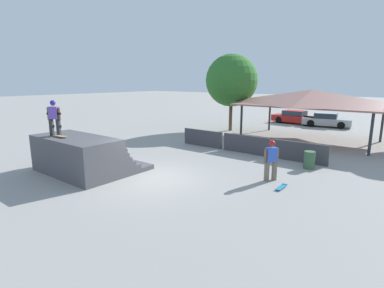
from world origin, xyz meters
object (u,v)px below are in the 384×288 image
bystander_walking (271,157)px  parked_car_silver (327,120)px  skateboard_on_deck (61,136)px  trash_bin (309,160)px  parked_car_red (295,117)px  skater_on_deck (54,116)px  tree_beside_pavilion (232,81)px  skateboard_on_ground (282,187)px

bystander_walking → parked_car_silver: bystander_walking is taller
skateboard_on_deck → bystander_walking: skateboard_on_deck is taller
trash_bin → parked_car_red: size_ratio=0.19×
skater_on_deck → tree_beside_pavilion: bearing=58.9°
bystander_walking → parked_car_red: bystander_walking is taller
parked_car_red → parked_car_silver: bearing=-0.3°
tree_beside_pavilion → trash_bin: tree_beside_pavilion is taller
skater_on_deck → bystander_walking: bearing=0.2°
bystander_walking → trash_bin: bearing=-160.5°
skateboard_on_deck → bystander_walking: 9.24m
parked_car_red → parked_car_silver: size_ratio=1.06×
bystander_walking → tree_beside_pavilion: tree_beside_pavilion is taller
tree_beside_pavilion → parked_car_red: (2.85, 7.57, -3.56)m
tree_beside_pavilion → parked_car_silver: size_ratio=1.47×
skateboard_on_deck → tree_beside_pavilion: size_ratio=0.13×
bystander_walking → trash_bin: size_ratio=2.05×
skater_on_deck → trash_bin: skater_on_deck is taller
parked_car_red → parked_car_silver: same height
trash_bin → parked_car_red: (-6.00, 14.97, 0.18)m
tree_beside_pavilion → parked_car_silver: tree_beside_pavilion is taller
tree_beside_pavilion → parked_car_red: size_ratio=1.39×
bystander_walking → trash_bin: bystander_walking is taller
skateboard_on_ground → trash_bin: trash_bin is taller
skater_on_deck → parked_car_silver: skater_on_deck is taller
parked_car_silver → skateboard_on_deck: bearing=-111.6°
skater_on_deck → parked_car_red: skater_on_deck is taller
skater_on_deck → parked_car_red: (3.03, 22.68, -2.02)m
skater_on_deck → skateboard_on_deck: 1.02m
bystander_walking → trash_bin: (0.74, 2.82, -0.60)m
trash_bin → tree_beside_pavilion: bearing=140.1°
tree_beside_pavilion → parked_car_silver: 9.98m
skateboard_on_deck → parked_car_red: bearing=78.4°
skateboard_on_deck → bystander_walking: (7.77, 4.95, -0.73)m
tree_beside_pavilion → trash_bin: size_ratio=7.42×
skater_on_deck → skateboard_on_deck: size_ratio=1.98×
trash_bin → parked_car_red: parked_car_red is taller
bystander_walking → tree_beside_pavilion: (-8.10, 10.22, 3.15)m
skater_on_deck → bystander_walking: size_ratio=0.93×
skater_on_deck → bystander_walking: skater_on_deck is taller
skater_on_deck → skateboard_on_ground: skater_on_deck is taller
skateboard_on_ground → parked_car_red: 19.37m
skater_on_deck → tree_beside_pavilion: (0.18, 15.12, 1.54)m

